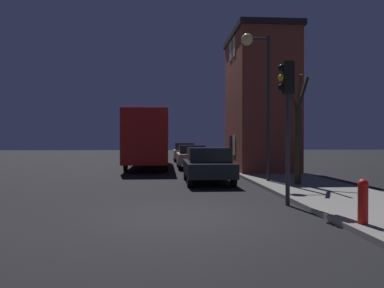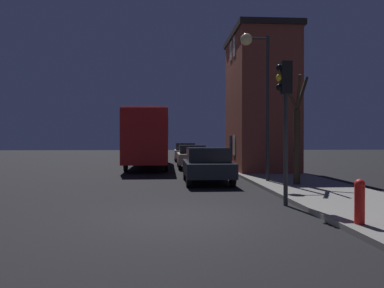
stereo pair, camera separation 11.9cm
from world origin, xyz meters
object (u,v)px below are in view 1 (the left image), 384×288
Objects in this scene: traffic_light at (287,102)px; car_far_lane at (184,152)px; bus at (149,135)px; bare_tree at (297,133)px; car_near_lane at (208,164)px; streetlamp at (258,73)px; fire_hydrant at (363,200)px; car_mid_lane at (191,156)px.

traffic_light is 1.03× the size of car_far_lane.
car_far_lane is (2.71, 6.99, -1.37)m from bus.
traffic_light is at bearing -113.69° from bare_tree.
bare_tree is at bearing -26.72° from car_near_lane.
streetlamp reaches higher than bare_tree.
car_near_lane is (-2.03, 0.32, -3.80)m from streetlamp.
bare_tree reaches higher than car_far_lane.
car_near_lane is at bearing 104.78° from fire_hydrant.
car_near_lane is 4.58× the size of fire_hydrant.
bus is at bearing 106.78° from car_near_lane.
bare_tree reaches higher than fire_hydrant.
bus reaches higher than car_near_lane.
bus is at bearing -111.22° from car_far_lane.
car_mid_lane is at bearing 96.99° from traffic_light.
fire_hydrant is (0.17, -8.02, -4.00)m from streetlamp.
streetlamp is 1.46× the size of bare_tree.
traffic_light is 3.71m from fire_hydrant.
streetlamp is 9.75m from car_mid_lane.
fire_hydrant is at bearing -77.69° from traffic_light.
traffic_light reaches higher than car_far_lane.
streetlamp reaches higher than car_mid_lane.
car_near_lane reaches higher than fire_hydrant.
streetlamp is at bearing 84.90° from traffic_light.
car_far_lane is at bearing 100.68° from bare_tree.
bare_tree is 1.01× the size of car_near_lane.
car_far_lane is at bearing 90.44° from car_mid_lane.
streetlamp reaches higher than car_far_lane.
bus is 18.75m from fire_hydrant.
car_near_lane is at bearing 106.06° from traffic_light.
bus is at bearing 118.66° from bare_tree.
streetlamp is 6.73× the size of fire_hydrant.
bus is at bearing 155.94° from car_mid_lane.
car_near_lane is (2.90, -9.63, -1.37)m from bus.
car_mid_lane reaches higher than fire_hydrant.
streetlamp is at bearing 132.90° from bare_tree.
fire_hydrant is (2.20, -8.34, -0.19)m from car_near_lane.
traffic_light is 22.25m from car_far_lane.
streetlamp is 0.55× the size of bus.
bare_tree reaches higher than bus.
streetlamp is at bearing 91.20° from fire_hydrant.
streetlamp is 3.08m from bare_tree.
car_mid_lane is at bearing 90.85° from car_near_lane.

